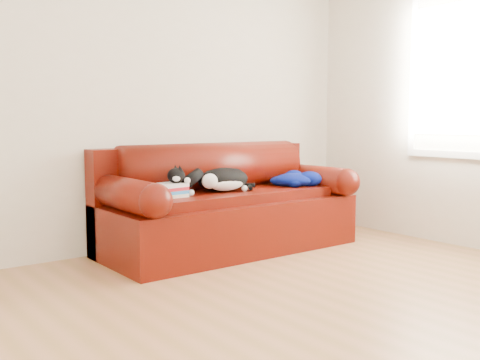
{
  "coord_description": "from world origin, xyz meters",
  "views": [
    {
      "loc": [
        -2.12,
        -2.19,
        1.07
      ],
      "look_at": [
        0.59,
        1.35,
        0.59
      ],
      "focal_mm": 42.0,
      "sensor_mm": 36.0,
      "label": 1
    }
  ],
  "objects_px": {
    "sofa_base": "(229,221)",
    "book_stack": "(166,191)",
    "cat": "(223,180)",
    "blanket": "(295,179)"
  },
  "relations": [
    {
      "from": "sofa_base",
      "to": "book_stack",
      "type": "distance_m",
      "value": 0.7
    },
    {
      "from": "cat",
      "to": "book_stack",
      "type": "bearing_deg",
      "value": 169.18
    },
    {
      "from": "book_stack",
      "to": "cat",
      "type": "height_order",
      "value": "cat"
    },
    {
      "from": "cat",
      "to": "blanket",
      "type": "relative_size",
      "value": 1.48
    },
    {
      "from": "sofa_base",
      "to": "blanket",
      "type": "distance_m",
      "value": 0.72
    },
    {
      "from": "cat",
      "to": "sofa_base",
      "type": "bearing_deg",
      "value": 20.05
    },
    {
      "from": "sofa_base",
      "to": "blanket",
      "type": "height_order",
      "value": "blanket"
    },
    {
      "from": "book_stack",
      "to": "cat",
      "type": "xyz_separation_m",
      "value": [
        0.52,
        -0.01,
        0.04
      ]
    },
    {
      "from": "sofa_base",
      "to": "cat",
      "type": "relative_size",
      "value": 3.09
    },
    {
      "from": "blanket",
      "to": "sofa_base",
      "type": "bearing_deg",
      "value": 170.92
    }
  ]
}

